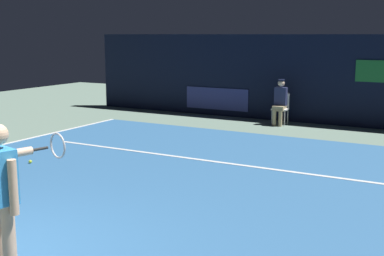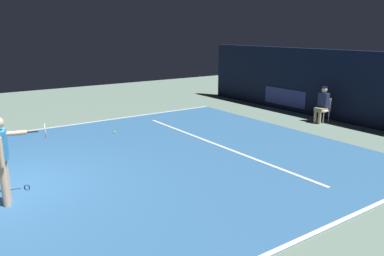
# 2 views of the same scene
# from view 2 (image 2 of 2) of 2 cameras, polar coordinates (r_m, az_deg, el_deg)

# --- Properties ---
(ground_plane) EXTENTS (28.51, 28.51, 0.00)m
(ground_plane) POSITION_cam_2_polar(r_m,az_deg,el_deg) (10.27, -3.97, -4.22)
(ground_plane) COLOR slate
(court_surface) EXTENTS (9.86, 10.08, 0.01)m
(court_surface) POSITION_cam_2_polar(r_m,az_deg,el_deg) (10.27, -3.98, -4.19)
(court_surface) COLOR #336699
(court_surface) RESTS_ON ground
(line_sideline_left) EXTENTS (0.10, 10.08, 0.01)m
(line_sideline_left) POSITION_cam_2_polar(r_m,az_deg,el_deg) (6.89, 18.15, -14.55)
(line_sideline_left) COLOR white
(line_sideline_left) RESTS_ON court_surface
(line_sideline_right) EXTENTS (0.10, 10.08, 0.01)m
(line_sideline_right) POSITION_cam_2_polar(r_m,az_deg,el_deg) (14.52, -13.94, 0.98)
(line_sideline_right) COLOR white
(line_sideline_right) RESTS_ON court_surface
(line_service) EXTENTS (7.69, 0.10, 0.01)m
(line_service) POSITION_cam_2_polar(r_m,az_deg,el_deg) (11.23, 3.77, -2.51)
(line_service) COLOR white
(line_service) RESTS_ON court_surface
(back_wall) EXTENTS (13.91, 0.33, 2.60)m
(back_wall) POSITION_cam_2_polar(r_m,az_deg,el_deg) (15.15, 21.17, 5.92)
(back_wall) COLOR black
(back_wall) RESTS_ON ground
(tennis_player) EXTENTS (0.51, 1.02, 1.73)m
(tennis_player) POSITION_cam_2_polar(r_m,az_deg,el_deg) (8.01, -26.39, -3.70)
(tennis_player) COLOR #DBAD89
(tennis_player) RESTS_ON ground
(line_judge_on_chair) EXTENTS (0.46, 0.55, 1.32)m
(line_judge_on_chair) POSITION_cam_2_polar(r_m,az_deg,el_deg) (14.60, 18.93, 3.39)
(line_judge_on_chair) COLOR white
(line_judge_on_chair) RESTS_ON ground
(tennis_ball) EXTENTS (0.07, 0.07, 0.07)m
(tennis_ball) POSITION_cam_2_polar(r_m,az_deg,el_deg) (12.71, -11.50, -0.62)
(tennis_ball) COLOR #CCE033
(tennis_ball) RESTS_ON court_surface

